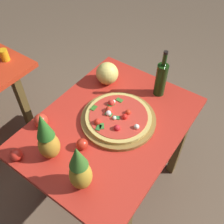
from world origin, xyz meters
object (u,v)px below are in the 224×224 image
drinking_glass_juice (4,55)px  melon (107,73)px  pizza_board (118,119)px  tomato_by_bottle (16,154)px  pizza (118,116)px  wine_bottle (161,79)px  pineapple_left (80,170)px  display_table (110,132)px  tomato_at_corner (82,144)px  pineapple_right (47,139)px  bell_pepper (41,121)px

drinking_glass_juice → melon: bearing=-72.7°
pizza_board → tomato_by_bottle: bearing=151.2°
pizza → tomato_by_bottle: pizza is taller
wine_bottle → pineapple_left: wine_bottle is taller
wine_bottle → melon: (-0.11, 0.37, -0.05)m
display_table → tomato_at_corner: tomato_at_corner is taller
tomato_at_corner → tomato_by_bottle: 0.37m
display_table → pineapple_right: (-0.39, 0.13, 0.25)m
tomato_by_bottle → drinking_glass_juice: bearing=54.8°
pizza_board → pizza: pizza is taller
pineapple_left → tomato_at_corner: pineapple_left is taller
wine_bottle → pineapple_left: 0.85m
pizza_board → tomato_by_bottle: 0.64m
pizza → bell_pepper: size_ratio=4.39×
pineapple_left → drinking_glass_juice: (0.48, 1.20, -0.10)m
pizza → pineapple_right: pineapple_right is taller
pineapple_left → pineapple_right: (0.04, 0.26, 0.00)m
wine_bottle → tomato_by_bottle: wine_bottle is taller
bell_pepper → drinking_glass_juice: 0.80m
display_table → bell_pepper: 0.45m
wine_bottle → tomato_at_corner: wine_bottle is taller
melon → drinking_glass_juice: 0.87m
melon → pineapple_left: bearing=-153.0°
display_table → tomato_at_corner: size_ratio=16.54×
pineapple_left → pizza: bearing=11.8°
pineapple_right → melon: 0.71m
wine_bottle → tomato_by_bottle: size_ratio=4.85×
bell_pepper → pineapple_right: bearing=-120.7°
tomato_by_bottle → melon: bearing=-2.0°
pineapple_right → wine_bottle: bearing=-17.4°
pizza → bell_pepper: 0.48m
pizza → pineapple_left: (-0.47, -0.10, 0.11)m
wine_bottle → bell_pepper: wine_bottle is taller
pizza → tomato_at_corner: bearing=170.2°
bell_pepper → pizza: bearing=-50.0°
pineapple_right → melon: bearing=9.3°
pizza → pineapple_right: 0.47m
pineapple_left → tomato_by_bottle: bearing=102.5°
pizza → wine_bottle: wine_bottle is taller
pizza → pineapple_left: 0.49m
pineapple_left → tomato_by_bottle: pineapple_left is taller
drinking_glass_juice → tomato_by_bottle: bearing=-125.2°
wine_bottle → pineapple_left: (-0.85, -0.01, 0.02)m
pizza → tomato_by_bottle: 0.64m
wine_bottle → bell_pepper: 0.83m
display_table → drinking_glass_juice: bearing=87.3°
display_table → tomato_by_bottle: size_ratio=15.86×
pineapple_right → tomato_by_bottle: bearing=132.1°
pineapple_right → melon: pineapple_right is taller
pineapple_left → bell_pepper: size_ratio=3.50×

